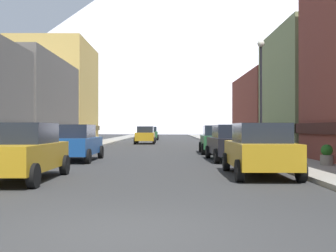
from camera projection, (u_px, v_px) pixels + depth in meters
name	position (u px, v px, depth m)	size (l,w,h in m)	color
ground_plane	(120.00, 232.00, 6.50)	(400.00, 400.00, 0.00)	#313131
sidewalk_left	(96.00, 143.00, 41.47)	(2.50, 100.00, 0.15)	gray
sidewalk_right	(222.00, 143.00, 41.53)	(2.50, 100.00, 0.15)	gray
storefront_left_2	(13.00, 105.00, 32.21)	(7.45, 12.39, 6.98)	#66605B
storefront_left_3	(53.00, 95.00, 44.08)	(7.63, 10.63, 10.43)	#D8B259
storefront_right_3	(294.00, 112.00, 38.04)	(10.03, 12.55, 6.40)	brown
car_left_0	(20.00, 151.00, 12.90)	(2.09, 4.41, 1.78)	#B28419
car_left_1	(74.00, 143.00, 20.48)	(2.12, 4.43, 1.78)	#19478C
car_right_0	(257.00, 149.00, 14.10)	(2.14, 4.44, 1.78)	#B28419
car_right_1	(229.00, 143.00, 20.63)	(2.15, 4.44, 1.78)	black
car_right_2	(214.00, 139.00, 26.70)	(2.18, 4.46, 1.78)	#265933
car_driving_0	(149.00, 133.00, 55.96)	(2.06, 4.40, 1.78)	#265933
car_driving_1	(143.00, 135.00, 42.73)	(2.06, 4.40, 1.78)	#B28419
potted_plant_0	(324.00, 155.00, 16.58)	(0.51, 0.51, 0.82)	gray
potted_plant_1	(275.00, 146.00, 24.08)	(0.54, 0.54, 0.84)	#4C4C51
pedestrian_0	(81.00, 136.00, 34.42)	(0.36, 0.36, 1.68)	#333338
streetlamp_right	(259.00, 81.00, 20.89)	(0.36, 0.36, 5.86)	black
mountain_backdrop	(207.00, 26.00, 266.92)	(328.53, 328.53, 133.44)	silver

